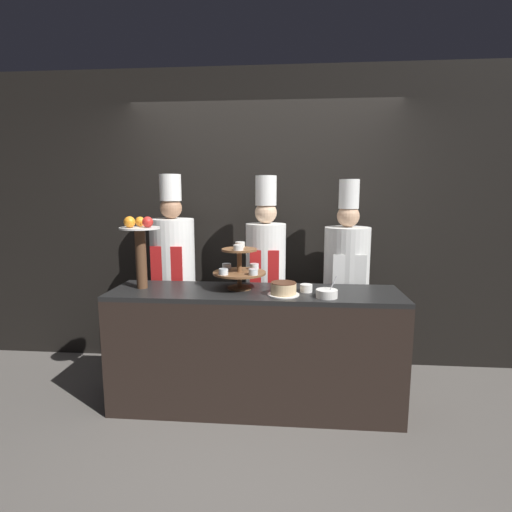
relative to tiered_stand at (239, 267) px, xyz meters
The scene contains 11 objects.
ground_plane 1.16m from the tiered_stand, 69.69° to the right, with size 14.00×14.00×0.00m, color #5B5651.
wall_back 0.91m from the tiered_stand, 81.78° to the left, with size 10.00×0.06×2.80m.
buffet_counter 0.65m from the tiered_stand, 22.18° to the right, with size 2.19×0.57×0.93m.
tiered_stand is the anchor object (origin of this frame).
fruit_pedestal 0.78m from the tiered_stand, behind, with size 0.30×0.30×0.56m.
cake_round 0.40m from the tiered_stand, 25.49° to the right, with size 0.23×0.23×0.09m.
cup_white 0.53m from the tiered_stand, ahead, with size 0.09×0.09×0.06m.
serving_bowl_near 0.69m from the tiered_stand, 17.45° to the right, with size 0.15×0.15×0.16m.
chef_left 0.82m from the tiered_stand, 144.39° to the left, with size 0.39×0.39×1.82m.
chef_center_left 0.52m from the tiered_stand, 70.12° to the left, with size 0.35×0.35×1.81m.
chef_center_right 1.01m from the tiered_stand, 28.56° to the left, with size 0.39×0.39×1.77m.
Camera 1 is at (0.26, -2.64, 1.66)m, focal length 28.00 mm.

